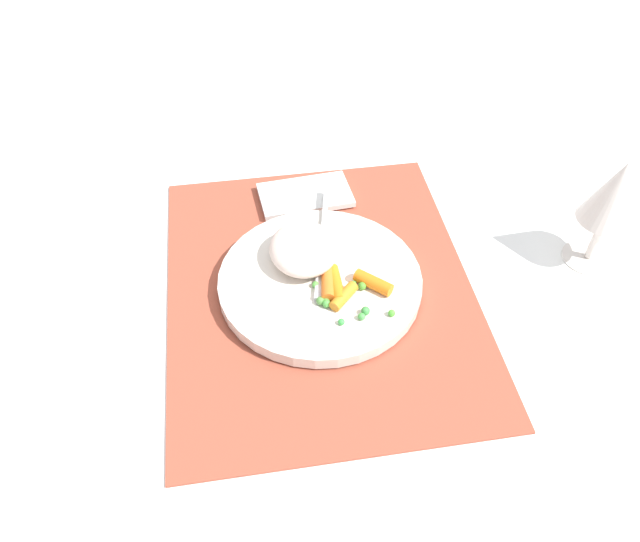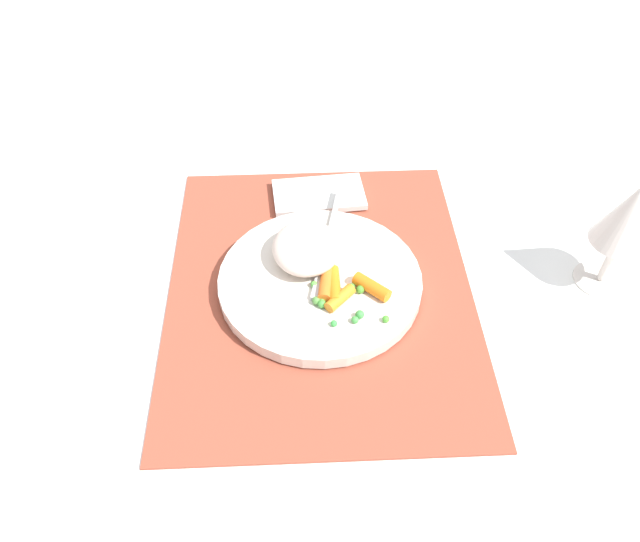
# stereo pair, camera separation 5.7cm
# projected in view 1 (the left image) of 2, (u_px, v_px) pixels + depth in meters

# --- Properties ---
(ground_plane) EXTENTS (2.40, 2.40, 0.00)m
(ground_plane) POSITION_uv_depth(u_px,v_px,m) (320.00, 289.00, 0.76)
(ground_plane) COLOR white
(placemat) EXTENTS (0.45, 0.36, 0.01)m
(placemat) POSITION_uv_depth(u_px,v_px,m) (320.00, 288.00, 0.75)
(placemat) COLOR #9E4733
(placemat) RESTS_ON ground_plane
(plate) EXTENTS (0.24, 0.24, 0.02)m
(plate) POSITION_uv_depth(u_px,v_px,m) (320.00, 281.00, 0.75)
(plate) COLOR silver
(plate) RESTS_ON placemat
(rice_mound) EXTENTS (0.09, 0.08, 0.04)m
(rice_mound) POSITION_uv_depth(u_px,v_px,m) (304.00, 249.00, 0.75)
(rice_mound) COLOR beige
(rice_mound) RESTS_ON plate
(carrot_portion) EXTENTS (0.07, 0.08, 0.02)m
(carrot_portion) POSITION_uv_depth(u_px,v_px,m) (345.00, 285.00, 0.72)
(carrot_portion) COLOR orange
(carrot_portion) RESTS_ON plate
(pea_scatter) EXTENTS (0.07, 0.08, 0.01)m
(pea_scatter) POSITION_uv_depth(u_px,v_px,m) (344.00, 299.00, 0.71)
(pea_scatter) COLOR green
(pea_scatter) RESTS_ON plate
(fork) EXTENTS (0.20, 0.05, 0.01)m
(fork) POSITION_uv_depth(u_px,v_px,m) (322.00, 251.00, 0.77)
(fork) COLOR silver
(fork) RESTS_ON plate
(wine_glass) EXTENTS (0.07, 0.07, 0.15)m
(wine_glass) POSITION_uv_depth(u_px,v_px,m) (613.00, 194.00, 0.72)
(wine_glass) COLOR silver
(wine_glass) RESTS_ON ground_plane
(napkin) EXTENTS (0.08, 0.13, 0.01)m
(napkin) POSITION_uv_depth(u_px,v_px,m) (305.00, 195.00, 0.86)
(napkin) COLOR white
(napkin) RESTS_ON placemat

